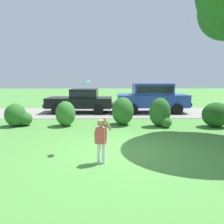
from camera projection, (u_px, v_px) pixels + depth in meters
name	position (u px, v px, depth m)	size (l,w,h in m)	color
ground_plane	(123.00, 152.00, 7.14)	(80.00, 80.00, 0.00)	#478438
driveway_strip	(115.00, 113.00, 14.93)	(28.00, 4.40, 0.02)	gray
shrub_near_tree	(18.00, 116.00, 10.85)	(1.25, 1.00, 1.08)	#286023
shrub_centre_left	(66.00, 114.00, 10.85)	(0.94, 0.95, 1.19)	#33702B
shrub_centre	(123.00, 112.00, 11.14)	(1.06, 1.22, 1.36)	#286023
shrub_centre_right	(161.00, 113.00, 10.72)	(1.00, 0.96, 1.36)	#286023
shrub_far_end	(216.00, 115.00, 10.64)	(1.31, 1.06, 1.16)	#1E511C
parked_sedan	(81.00, 100.00, 14.89)	(4.46, 2.22, 1.56)	black
parked_suv	(152.00, 96.00, 14.88)	(4.71, 2.13, 1.92)	#28429E
child_thrower	(101.00, 137.00, 6.10)	(0.48, 0.24, 1.29)	white
frisbee	(86.00, 83.00, 6.98)	(0.26, 0.28, 0.16)	#1EB7B2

